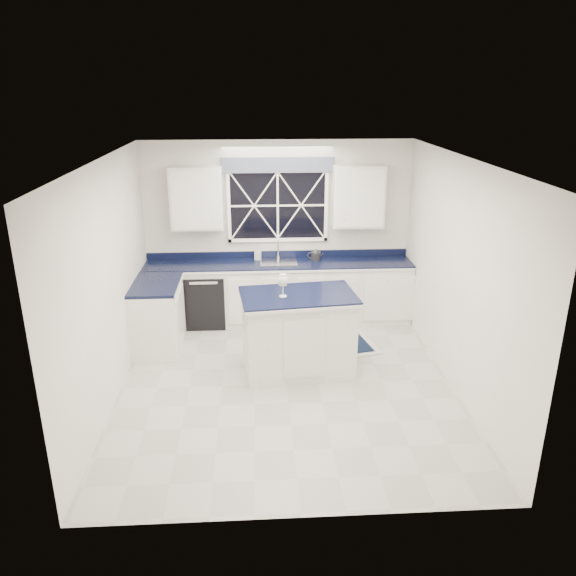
{
  "coord_description": "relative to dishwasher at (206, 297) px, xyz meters",
  "views": [
    {
      "loc": [
        -0.34,
        -6.03,
        3.46
      ],
      "look_at": [
        0.04,
        0.4,
        1.1
      ],
      "focal_mm": 35.0,
      "sensor_mm": 36.0,
      "label": 1
    }
  ],
  "objects": [
    {
      "name": "ground",
      "position": [
        1.1,
        -1.95,
        -0.41
      ],
      "size": [
        4.5,
        4.5,
        0.0
      ],
      "primitive_type": "plane",
      "color": "#B1B0AC",
      "rests_on": "ground"
    },
    {
      "name": "base_cabinets",
      "position": [
        0.77,
        -0.17,
        0.04
      ],
      "size": [
        3.99,
        1.6,
        0.9
      ],
      "color": "white",
      "rests_on": "ground"
    },
    {
      "name": "dishwasher",
      "position": [
        0.0,
        0.0,
        0.0
      ],
      "size": [
        0.6,
        0.58,
        0.82
      ],
      "primitive_type": "cube",
      "color": "black",
      "rests_on": "ground"
    },
    {
      "name": "island",
      "position": [
        1.27,
        -1.6,
        0.11
      ],
      "size": [
        1.48,
        0.99,
        1.04
      ],
      "rotation": [
        0.0,
        0.0,
        0.11
      ],
      "color": "white",
      "rests_on": "ground"
    },
    {
      "name": "back_wall",
      "position": [
        1.1,
        0.3,
        0.94
      ],
      "size": [
        4.0,
        0.1,
        2.7
      ],
      "primitive_type": "cube",
      "color": "white",
      "rests_on": "ground"
    },
    {
      "name": "upper_cabinets",
      "position": [
        1.1,
        0.13,
        1.49
      ],
      "size": [
        3.1,
        0.34,
        0.9
      ],
      "color": "white",
      "rests_on": "ground"
    },
    {
      "name": "wine_glass",
      "position": [
        1.08,
        -1.66,
        0.82
      ],
      "size": [
        0.12,
        0.12,
        0.28
      ],
      "color": "silver",
      "rests_on": "island"
    },
    {
      "name": "kettle",
      "position": [
        1.66,
        0.11,
        0.61
      ],
      "size": [
        0.24,
        0.17,
        0.17
      ],
      "rotation": [
        0.0,
        0.0,
        -0.15
      ],
      "color": "#2D2D2F",
      "rests_on": "countertop"
    },
    {
      "name": "window",
      "position": [
        1.1,
        0.25,
        1.42
      ],
      "size": [
        1.65,
        0.09,
        1.26
      ],
      "color": "black",
      "rests_on": "ground"
    },
    {
      "name": "countertop",
      "position": [
        1.1,
        0.0,
        0.51
      ],
      "size": [
        3.98,
        0.64,
        0.04
      ],
      "primitive_type": "cube",
      "color": "black",
      "rests_on": "base_cabinets"
    },
    {
      "name": "soap_bottle",
      "position": [
        0.79,
        0.18,
        0.62
      ],
      "size": [
        0.11,
        0.11,
        0.19
      ],
      "primitive_type": "imported",
      "rotation": [
        0.0,
        0.0,
        -0.33
      ],
      "color": "silver",
      "rests_on": "countertop"
    },
    {
      "name": "rug",
      "position": [
        1.65,
        -0.95,
        -0.4
      ],
      "size": [
        1.6,
        1.16,
        0.02
      ],
      "rotation": [
        0.0,
        0.0,
        0.21
      ],
      "color": "beige",
      "rests_on": "ground"
    },
    {
      "name": "faucet",
      "position": [
        1.1,
        0.19,
        0.69
      ],
      "size": [
        0.05,
        0.2,
        0.3
      ],
      "color": "silver",
      "rests_on": "countertop"
    }
  ]
}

